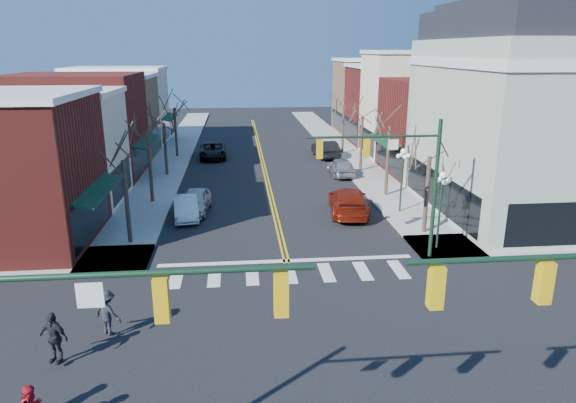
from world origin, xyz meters
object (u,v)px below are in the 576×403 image
object	(u,v)px
pedestrian_dark_a	(54,337)
car_left_near	(195,201)
car_left_mid	(186,207)
pedestrian_dark_b	(107,313)
car_left_far	(213,151)
car_right_near	(348,201)
lamppost_midblock	(402,169)
victorian_corner	(537,111)
car_right_mid	(341,167)
lamppost_corner	(441,197)
car_right_far	(326,149)

from	to	relation	value
pedestrian_dark_a	car_left_near	bearing A→B (deg)	101.00
car_left_mid	pedestrian_dark_b	distance (m)	14.25
car_left_far	pedestrian_dark_a	xyz separation A→B (m)	(-3.88, -34.68, 0.31)
car_left_mid	car_right_near	bearing A→B (deg)	-8.30
lamppost_midblock	car_left_far	size ratio (longest dim) A/B	0.79
victorian_corner	pedestrian_dark_b	world-z (taller)	victorian_corner
car_right_mid	pedestrian_dark_a	bearing A→B (deg)	58.20
lamppost_midblock	car_left_far	xyz separation A→B (m)	(-13.00, 19.28, -2.20)
car_left_near	pedestrian_dark_a	world-z (taller)	pedestrian_dark_a
lamppost_midblock	car_left_far	distance (m)	23.36
lamppost_corner	car_right_mid	world-z (taller)	lamppost_corner
pedestrian_dark_b	lamppost_corner	bearing A→B (deg)	-126.58
car_left_near	pedestrian_dark_b	world-z (taller)	pedestrian_dark_b
lamppost_midblock	car_right_near	size ratio (longest dim) A/B	0.74
victorian_corner	car_right_mid	size ratio (longest dim) A/B	3.15
lamppost_midblock	car_left_near	size ratio (longest dim) A/B	0.96
car_right_far	pedestrian_dark_b	world-z (taller)	pedestrian_dark_b
car_right_far	pedestrian_dark_a	xyz separation A→B (m)	(-15.08, -33.94, 0.23)
lamppost_midblock	car_left_far	bearing A→B (deg)	123.99
lamppost_midblock	pedestrian_dark_b	size ratio (longest dim) A/B	2.47
car_left_mid	pedestrian_dark_a	world-z (taller)	pedestrian_dark_a
victorian_corner	pedestrian_dark_b	bearing A→B (deg)	-150.89
pedestrian_dark_b	car_right_near	bearing A→B (deg)	-102.43
car_left_near	victorian_corner	bearing A→B (deg)	0.11
victorian_corner	lamppost_corner	xyz separation A→B (m)	(-8.30, -6.00, -3.70)
victorian_corner	pedestrian_dark_a	size ratio (longest dim) A/B	7.74
car_left_mid	lamppost_corner	bearing A→B (deg)	-33.94
car_left_far	pedestrian_dark_b	world-z (taller)	pedestrian_dark_b
car_left_mid	car_right_mid	xyz separation A→B (m)	(12.15, 10.36, 0.08)
lamppost_midblock	lamppost_corner	bearing A→B (deg)	-90.00
victorian_corner	car_right_far	distance (m)	22.33
car_right_near	car_right_far	distance (m)	18.33
car_right_near	victorian_corner	bearing A→B (deg)	-177.02
car_left_mid	pedestrian_dark_a	size ratio (longest dim) A/B	2.29
lamppost_midblock	car_right_far	size ratio (longest dim) A/B	0.85
lamppost_midblock	car_left_mid	xyz separation A→B (m)	(-13.95, 0.41, -2.27)
car_left_near	car_left_far	distance (m)	17.78
car_left_near	pedestrian_dark_b	xyz separation A→B (m)	(-2.06, -15.26, 0.26)
victorian_corner	car_right_far	bearing A→B (deg)	117.94
victorian_corner	lamppost_corner	size ratio (longest dim) A/B	3.29
car_right_near	car_left_far	bearing A→B (deg)	-56.41
lamppost_corner	victorian_corner	bearing A→B (deg)	35.86
car_left_near	pedestrian_dark_b	bearing A→B (deg)	-92.29
pedestrian_dark_a	car_left_mid	bearing A→B (deg)	102.00
car_right_near	pedestrian_dark_a	world-z (taller)	pedestrian_dark_a
lamppost_corner	car_left_far	world-z (taller)	lamppost_corner
victorian_corner	pedestrian_dark_a	world-z (taller)	victorian_corner
car_left_mid	car_left_far	bearing A→B (deg)	79.52
car_right_mid	car_right_near	bearing A→B (deg)	79.49
car_right_mid	car_left_near	bearing A→B (deg)	36.67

